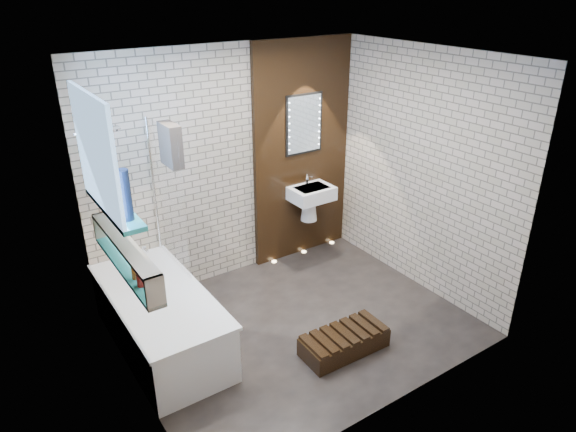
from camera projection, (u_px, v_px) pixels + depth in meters
ground at (296, 325)px, 5.23m from camera, size 3.20×3.20×0.00m
room_shell at (297, 207)px, 4.68m from camera, size 3.24×3.20×2.60m
walnut_panel at (302, 153)px, 6.12m from camera, size 1.30×0.06×2.60m
clerestory_window at (100, 165)px, 3.90m from camera, size 0.18×1.00×0.94m
display_niche at (126, 256)px, 4.06m from camera, size 0.14×1.30×0.26m
bathtub at (161, 320)px, 4.82m from camera, size 0.79×1.74×0.70m
bath_screen at (168, 198)px, 4.92m from camera, size 0.01×0.78×1.40m
towel at (171, 145)px, 4.53m from camera, size 0.11×0.29×0.38m
shower_head at (110, 129)px, 4.45m from camera, size 0.18×0.18×0.02m
washbasin at (311, 198)px, 6.19m from camera, size 0.50×0.36×0.58m
led_mirror at (304, 124)px, 5.95m from camera, size 0.50×0.02×0.70m
walnut_step at (344, 342)px, 4.84m from camera, size 0.83×0.38×0.18m
niche_bottles at (139, 275)px, 3.86m from camera, size 0.06×0.18×0.15m
sill_vases at (111, 189)px, 4.07m from camera, size 0.18×0.62×0.39m
floor_uplights at (304, 252)px, 6.61m from camera, size 0.96×0.06×0.01m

